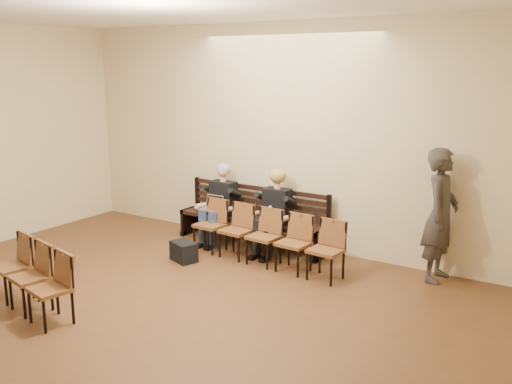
# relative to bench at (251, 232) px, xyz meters

# --- Properties ---
(room_walls) EXTENTS (8.02, 10.01, 3.51)m
(room_walls) POSITION_rel_bench_xyz_m (0.44, -3.86, 2.31)
(room_walls) COLOR beige
(room_walls) RESTS_ON ground
(bench) EXTENTS (2.60, 0.90, 0.45)m
(bench) POSITION_rel_bench_xyz_m (0.00, 0.00, 0.00)
(bench) COLOR black
(bench) RESTS_ON ground
(seated_man) EXTENTS (0.52, 0.72, 1.24)m
(seated_man) POSITION_rel_bench_xyz_m (-0.53, -0.12, 0.40)
(seated_man) COLOR black
(seated_man) RESTS_ON ground
(seated_woman) EXTENTS (0.52, 0.71, 1.20)m
(seated_woman) POSITION_rel_bench_xyz_m (0.49, -0.12, 0.37)
(seated_woman) COLOR black
(seated_woman) RESTS_ON ground
(laptop) EXTENTS (0.36, 0.31, 0.23)m
(laptop) POSITION_rel_bench_xyz_m (-0.57, -0.35, 0.34)
(laptop) COLOR #B6B5BA
(laptop) RESTS_ON bench
(water_bottle) EXTENTS (0.08, 0.08, 0.24)m
(water_bottle) POSITION_rel_bench_xyz_m (0.59, -0.40, 0.34)
(water_bottle) COLOR silver
(water_bottle) RESTS_ON bench
(bag) EXTENTS (0.46, 0.39, 0.29)m
(bag) POSITION_rel_bench_xyz_m (-0.42, -1.19, -0.08)
(bag) COLOR black
(bag) RESTS_ON ground
(passerby) EXTENTS (0.51, 0.76, 2.07)m
(passerby) POSITION_rel_bench_xyz_m (2.94, 0.10, 0.81)
(passerby) COLOR #332E2A
(passerby) RESTS_ON ground
(chair_row_front) EXTENTS (2.52, 0.62, 0.81)m
(chair_row_front) POSITION_rel_bench_xyz_m (0.64, -0.65, 0.18)
(chair_row_front) COLOR brown
(chair_row_front) RESTS_ON ground
(chair_row_back) EXTENTS (1.51, 0.74, 0.81)m
(chair_row_back) POSITION_rel_bench_xyz_m (-0.83, -3.50, 0.18)
(chair_row_back) COLOR brown
(chair_row_back) RESTS_ON ground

